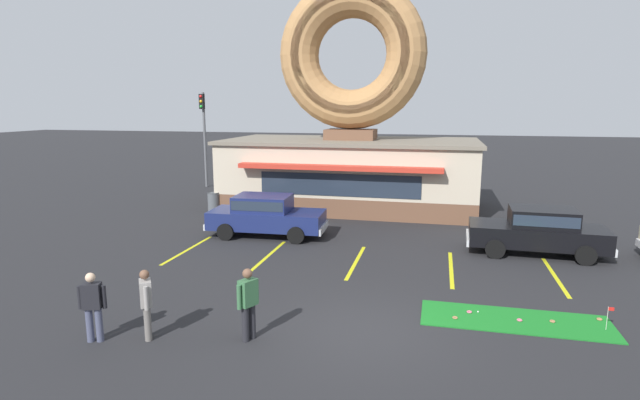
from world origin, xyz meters
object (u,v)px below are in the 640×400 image
at_px(car_navy, 266,214).
at_px(pedestrian_blue_sweater_man, 248,301).
at_px(trash_bin, 214,202).
at_px(golf_ball, 478,312).
at_px(pedestrian_leather_jacket_man, 146,301).
at_px(pedestrian_hooded_kid, 93,304).
at_px(traffic_light_pole, 204,127).
at_px(car_black, 538,229).
at_px(putting_flag_pin, 610,313).

xyz_separation_m(car_navy, pedestrian_blue_sweater_man, (2.60, -8.43, 0.01)).
bearing_deg(car_navy, trash_bin, 137.62).
distance_m(golf_ball, pedestrian_leather_jacket_man, 7.76).
bearing_deg(pedestrian_leather_jacket_man, pedestrian_hooded_kid, -159.85).
relative_size(pedestrian_hooded_kid, trash_bin, 1.58).
bearing_deg(trash_bin, car_navy, -42.38).
height_order(pedestrian_hooded_kid, traffic_light_pole, traffic_light_pole).
relative_size(car_black, car_navy, 1.00).
bearing_deg(golf_ball, putting_flag_pin, -6.51).
relative_size(putting_flag_pin, trash_bin, 0.56).
xyz_separation_m(pedestrian_leather_jacket_man, traffic_light_pole, (-8.10, 19.37, 2.85)).
bearing_deg(putting_flag_pin, trash_bin, 145.66).
relative_size(car_black, pedestrian_leather_jacket_man, 2.95).
relative_size(putting_flag_pin, pedestrian_leather_jacket_man, 0.35).
bearing_deg(car_navy, pedestrian_hooded_kid, -93.68).
distance_m(putting_flag_pin, pedestrian_hooded_kid, 11.35).
relative_size(putting_flag_pin, pedestrian_blue_sweater_man, 0.34).
bearing_deg(putting_flag_pin, golf_ball, 173.49).
height_order(car_black, pedestrian_leather_jacket_man, car_black).
relative_size(trash_bin, traffic_light_pole, 0.17).
xyz_separation_m(golf_ball, pedestrian_blue_sweater_man, (-4.93, -2.58, 0.84)).
distance_m(pedestrian_leather_jacket_man, traffic_light_pole, 21.19).
xyz_separation_m(putting_flag_pin, traffic_light_pole, (-17.97, 16.65, 3.27)).
relative_size(pedestrian_blue_sweater_man, pedestrian_hooded_kid, 1.04).
distance_m(car_navy, pedestrian_leather_jacket_man, 8.90).
distance_m(pedestrian_blue_sweater_man, trash_bin, 13.57).
xyz_separation_m(pedestrian_leather_jacket_man, trash_bin, (-4.28, 12.39, -0.36)).
xyz_separation_m(golf_ball, putting_flag_pin, (2.78, -0.32, 0.39)).
height_order(car_navy, pedestrian_blue_sweater_man, pedestrian_blue_sweater_man).
distance_m(pedestrian_blue_sweater_man, traffic_light_pole, 21.70).
bearing_deg(trash_bin, pedestrian_blue_sweater_man, -61.64).
xyz_separation_m(golf_ball, traffic_light_pole, (-15.19, 16.34, 3.66)).
bearing_deg(pedestrian_hooded_kid, putting_flag_pin, 15.87).
relative_size(golf_ball, pedestrian_blue_sweater_man, 0.03).
distance_m(car_black, pedestrian_blue_sweater_man, 10.98).
relative_size(pedestrian_hooded_kid, traffic_light_pole, 0.27).
height_order(golf_ball, traffic_light_pole, traffic_light_pole).
distance_m(car_black, car_navy, 9.84).
height_order(pedestrian_blue_sweater_man, pedestrian_hooded_kid, pedestrian_blue_sweater_man).
height_order(car_navy, pedestrian_leather_jacket_man, car_navy).
relative_size(golf_ball, car_navy, 0.01).
xyz_separation_m(pedestrian_hooded_kid, traffic_light_pole, (-7.07, 19.75, 2.86)).
height_order(car_black, trash_bin, car_black).
bearing_deg(car_navy, golf_ball, -37.82).
relative_size(putting_flag_pin, car_navy, 0.12).
xyz_separation_m(car_black, car_navy, (-9.84, 0.17, 0.00)).
relative_size(golf_ball, traffic_light_pole, 0.01).
height_order(car_black, car_navy, same).
height_order(car_black, traffic_light_pole, traffic_light_pole).
xyz_separation_m(putting_flag_pin, pedestrian_leather_jacket_man, (-9.87, -2.72, 0.42)).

